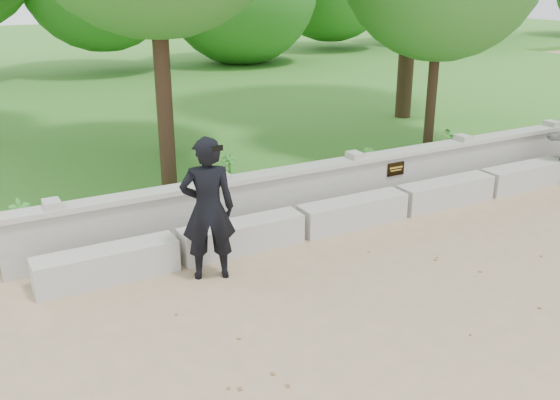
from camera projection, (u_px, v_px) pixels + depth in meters
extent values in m
plane|color=#A08362|center=(484.00, 256.00, 9.11)|extent=(80.00, 80.00, 0.00)
cube|color=#376F27|center=(166.00, 95.00, 20.58)|extent=(40.00, 22.00, 0.25)
cube|color=#B8B5AE|center=(107.00, 264.00, 8.32)|extent=(1.90, 0.45, 0.45)
cube|color=#B8B5AE|center=(242.00, 236.00, 9.23)|extent=(1.90, 0.45, 0.45)
cube|color=#B8B5AE|center=(353.00, 212.00, 10.14)|extent=(1.90, 0.45, 0.45)
cube|color=#B8B5AE|center=(446.00, 193.00, 11.05)|extent=(1.90, 0.45, 0.45)
cube|color=#B8B5AE|center=(524.00, 176.00, 11.95)|extent=(1.90, 0.45, 0.45)
cube|color=#ADAAA3|center=(377.00, 181.00, 11.10)|extent=(12.50, 0.25, 0.82)
cube|color=#B8B5AE|center=(378.00, 156.00, 10.95)|extent=(12.50, 0.35, 0.08)
cube|color=black|center=(396.00, 169.00, 11.05)|extent=(0.36, 0.02, 0.24)
imported|color=black|center=(208.00, 209.00, 8.16)|extent=(0.83, 0.67, 1.96)
cube|color=black|center=(217.00, 148.00, 7.52)|extent=(0.14, 0.06, 0.07)
cylinder|color=#382619|center=(163.00, 80.00, 10.20)|extent=(0.27, 0.27, 3.99)
cylinder|color=#382619|center=(162.00, 65.00, 12.49)|extent=(0.26, 0.26, 3.83)
cylinder|color=#382619|center=(433.00, 79.00, 12.99)|extent=(0.21, 0.21, 3.14)
imported|color=#3C8E30|center=(22.00, 219.00, 8.98)|extent=(0.37, 0.30, 0.60)
imported|color=#3C8E30|center=(367.00, 162.00, 11.78)|extent=(0.27, 0.32, 0.54)
imported|color=#3C8E30|center=(455.00, 145.00, 12.84)|extent=(0.71, 0.67, 0.61)
imported|color=#3C8E30|center=(229.00, 171.00, 11.15)|extent=(0.45, 0.46, 0.62)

